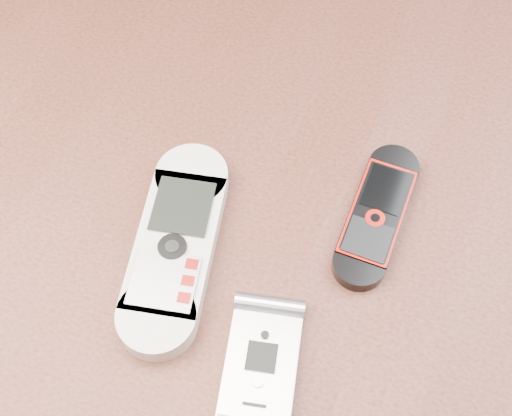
% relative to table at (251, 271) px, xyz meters
% --- Properties ---
extents(table, '(1.20, 0.80, 0.75)m').
position_rel_table_xyz_m(table, '(0.00, 0.00, 0.00)').
color(table, black).
rests_on(table, ground).
extents(nokia_white, '(0.09, 0.18, 0.02)m').
position_rel_table_xyz_m(nokia_white, '(-0.04, -0.05, 0.12)').
color(nokia_white, silver).
rests_on(nokia_white, table).
extents(nokia_black_red, '(0.04, 0.13, 0.01)m').
position_rel_table_xyz_m(nokia_black_red, '(0.09, 0.03, 0.11)').
color(nokia_black_red, black).
rests_on(nokia_black_red, table).
extents(motorola_razr, '(0.07, 0.10, 0.01)m').
position_rel_table_xyz_m(motorola_razr, '(0.05, -0.11, 0.11)').
color(motorola_razr, silver).
rests_on(motorola_razr, table).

